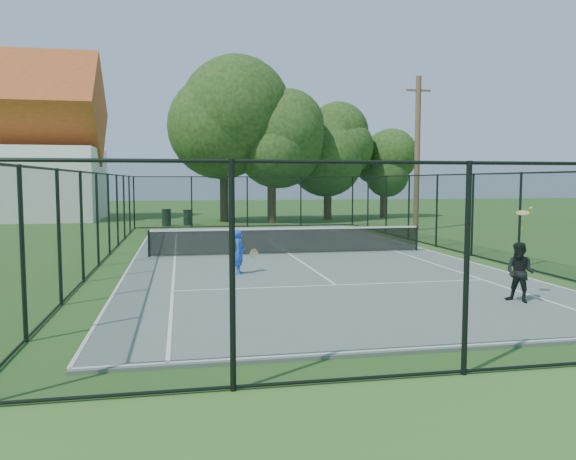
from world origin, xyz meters
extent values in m
plane|color=#355C1F|center=(0.00, 0.00, 0.00)|extent=(120.00, 120.00, 0.00)
cube|color=slate|center=(0.00, 0.00, 0.03)|extent=(11.00, 24.00, 0.06)
cylinder|color=black|center=(-5.00, 0.00, 0.53)|extent=(0.08, 0.08, 0.95)
cylinder|color=black|center=(5.00, 0.00, 0.53)|extent=(0.08, 0.08, 0.95)
cube|color=black|center=(0.00, 0.00, 0.53)|extent=(10.00, 0.03, 0.88)
cube|color=white|center=(0.00, 0.00, 0.98)|extent=(10.00, 0.05, 0.06)
cylinder|color=#332114|center=(-1.00, 17.78, 2.17)|extent=(0.56, 0.56, 4.35)
sphere|color=black|center=(-1.00, 17.78, 6.31)|extent=(7.85, 7.85, 7.85)
cylinder|color=#332114|center=(1.92, 15.81, 1.70)|extent=(0.56, 0.56, 3.40)
sphere|color=black|center=(1.92, 15.81, 4.92)|extent=(6.09, 6.09, 6.09)
cylinder|color=#332114|center=(6.43, 18.68, 1.75)|extent=(0.56, 0.56, 3.50)
sphere|color=black|center=(6.43, 18.68, 4.89)|extent=(5.56, 5.56, 5.56)
cylinder|color=#332114|center=(10.95, 19.47, 1.23)|extent=(0.56, 0.56, 2.47)
sphere|color=black|center=(10.95, 19.47, 3.55)|extent=(4.31, 4.31, 4.31)
cylinder|color=black|center=(-4.75, 14.68, 0.49)|extent=(0.54, 0.54, 0.99)
cylinder|color=black|center=(-4.75, 14.68, 1.01)|extent=(0.58, 0.58, 0.05)
cylinder|color=black|center=(-3.46, 14.88, 0.46)|extent=(0.54, 0.54, 0.92)
cylinder|color=black|center=(-3.46, 14.88, 0.94)|extent=(0.58, 0.58, 0.05)
cylinder|color=#4C3823|center=(8.92, 9.00, 4.19)|extent=(0.30, 0.30, 8.39)
cube|color=#4C3823|center=(8.92, 9.00, 7.63)|extent=(1.40, 0.10, 0.10)
imported|color=blue|center=(-2.25, -4.14, 0.70)|extent=(0.43, 0.53, 1.28)
torus|color=gold|center=(-1.80, -3.99, 0.61)|extent=(0.27, 0.18, 0.29)
cylinder|color=silver|center=(-1.80, -3.99, 0.61)|extent=(0.23, 0.15, 0.25)
imported|color=black|center=(3.42, -9.09, 0.72)|extent=(0.78, 0.81, 1.32)
torus|color=gold|center=(3.67, -8.74, 2.01)|extent=(0.30, 0.28, 0.14)
cylinder|color=silver|center=(3.67, -8.74, 2.01)|extent=(0.26, 0.24, 0.11)
sphere|color=#CCE526|center=(4.01, -8.53, 2.10)|extent=(0.07, 0.07, 0.07)
camera|label=1|loc=(-3.88, -20.10, 2.72)|focal=35.00mm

